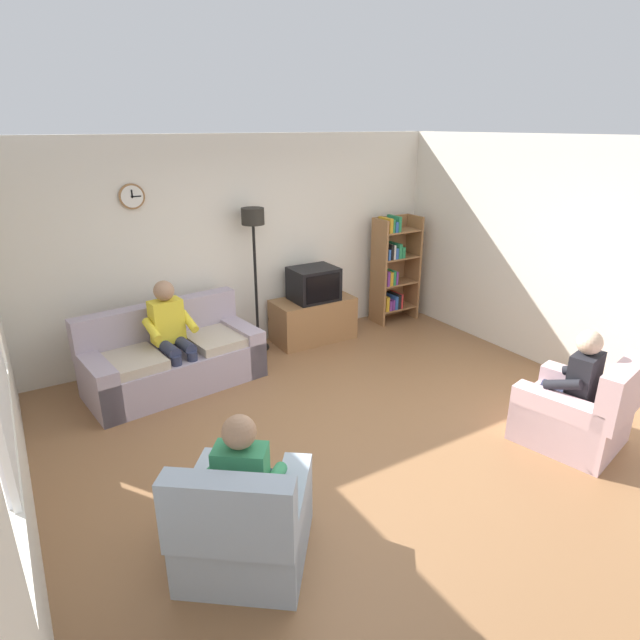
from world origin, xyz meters
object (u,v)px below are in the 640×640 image
bookshelf (392,269)px  person_in_right_armchair (572,381)px  person_in_left_armchair (246,478)px  armchair_near_window (245,525)px  tv (314,284)px  armchair_near_bookshelf (576,414)px  tv_stand (313,319)px  couch (173,359)px  floor_lamp (254,241)px  person_on_couch (172,331)px

bookshelf → person_in_right_armchair: (-0.63, -3.40, -0.19)m
person_in_left_armchair → armchair_near_window: bearing=-127.3°
tv → bookshelf: bookshelf is taller
armchair_near_bookshelf → person_in_left_armchair: 3.17m
tv_stand → tv: bearing=-90.0°
tv → couch: bearing=-171.2°
floor_lamp → armchair_near_window: floor_lamp is taller
floor_lamp → person_on_couch: 1.57m
bookshelf → person_in_left_armchair: bearing=-140.0°
person_on_couch → person_in_right_armchair: person_on_couch is taller
person_on_couch → person_in_left_armchair: bearing=-96.4°
tv → bookshelf: bearing=3.8°
armchair_near_window → person_in_left_armchair: 0.33m
bookshelf → armchair_near_bookshelf: bearing=-99.9°
tv_stand → floor_lamp: size_ratio=0.59×
couch → armchair_near_bookshelf: (2.83, -3.08, -0.02)m
armchair_near_window → person_in_left_armchair: (0.05, 0.07, 0.32)m
armchair_near_bookshelf → person_in_right_armchair: size_ratio=0.93×
tv → armchair_near_bookshelf: tv is taller
floor_lamp → tv: bearing=-8.9°
tv → person_in_right_armchair: (0.78, -3.31, -0.20)m
bookshelf → person_in_left_armchair: bookshelf is taller
tv → person_in_right_armchair: person_in_right_armchair is taller
person_on_couch → person_in_right_armchair: bearing=-45.6°
tv → armchair_near_bookshelf: (0.80, -3.40, -0.51)m
bookshelf → person_on_couch: (-3.45, -0.52, -0.10)m
armchair_near_window → armchair_near_bookshelf: size_ratio=1.14×
armchair_near_bookshelf → person_in_right_armchair: person_in_right_armchair is taller
person_on_couch → tv: bearing=11.7°
person_on_couch → person_in_left_armchair: person_on_couch is taller
floor_lamp → bookshelf: bearing=-0.8°
tv → armchair_near_bookshelf: size_ratio=0.58×
couch → tv_stand: (2.04, 0.34, -0.02)m
bookshelf → floor_lamp: 2.29m
tv → person_in_left_armchair: size_ratio=0.54×
armchair_near_window → person_in_right_armchair: 3.19m
couch → tv: size_ratio=3.33×
couch → person_in_right_armchair: 4.12m
floor_lamp → couch: bearing=-160.8°
person_in_left_armchair → person_in_right_armchair: 3.13m
floor_lamp → person_on_couch: (-1.26, -0.55, -0.75)m
armchair_near_window → armchair_near_bookshelf: same height
person_in_left_armchair → person_in_right_armchair: size_ratio=1.00×
couch → person_in_right_armchair: size_ratio=1.78×
couch → bookshelf: (3.44, 0.41, 0.48)m
bookshelf → person_in_right_armchair: bookshelf is taller
armchair_near_window → bookshelf: bearing=40.2°
person_in_right_armchair → armchair_near_window: bearing=176.6°
armchair_near_window → floor_lamp: bearing=63.6°
floor_lamp → person_in_left_armchair: 3.63m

